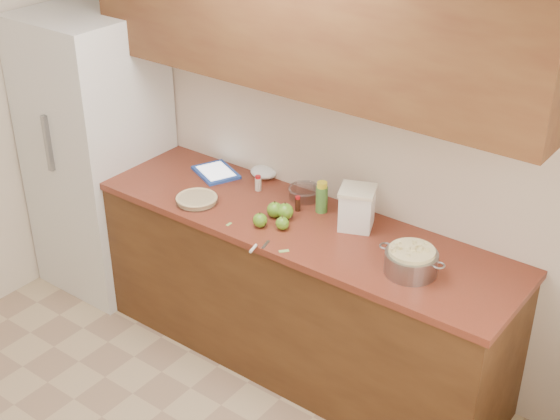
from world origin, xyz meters
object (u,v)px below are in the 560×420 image
Objects in this scene: colander at (411,261)px; tablet at (216,172)px; pie at (197,199)px; flour_canister at (357,208)px.

colander reaches higher than tablet.
flour_canister is at bearing 19.99° from pie.
flour_canister is 0.71× the size of tablet.
pie is 1.28m from colander.
colander is at bearing -25.97° from flour_canister.
tablet is (-0.15, 0.34, -0.01)m from pie.
colander is (1.28, 0.09, 0.04)m from pie.
colander is 1.46× the size of flour_canister.
flour_canister is 1.00m from tablet.
pie is 0.90m from flour_canister.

